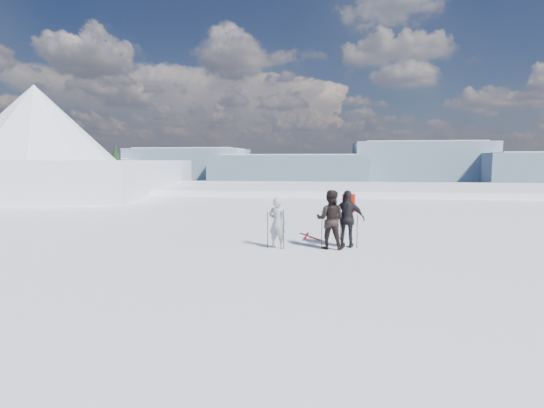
% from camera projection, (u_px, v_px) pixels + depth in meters
% --- Properties ---
extents(lake_basin, '(820.00, 820.00, 71.62)m').
position_uv_depth(lake_basin, '(325.00, 255.00, 42.73)').
color(lake_basin, white).
rests_on(lake_basin, ground).
extents(far_mountain_range, '(770.00, 110.00, 53.00)m').
position_uv_depth(far_mountain_range, '(355.00, 170.00, 457.97)').
color(far_mountain_range, slate).
rests_on(far_mountain_range, ground).
extents(near_ridge, '(31.37, 35.68, 25.62)m').
position_uv_depth(near_ridge, '(74.00, 221.00, 45.20)').
color(near_ridge, white).
rests_on(near_ridge, ground).
extents(skier_grey, '(0.74, 0.61, 1.75)m').
position_uv_depth(skier_grey, '(277.00, 223.00, 14.50)').
color(skier_grey, '#949AA2').
rests_on(skier_grey, ground).
extents(skier_dark, '(1.08, 0.90, 2.01)m').
position_uv_depth(skier_dark, '(330.00, 220.00, 14.39)').
color(skier_dark, black).
rests_on(skier_dark, ground).
extents(skier_pack, '(1.23, 0.67, 1.98)m').
position_uv_depth(skier_pack, '(348.00, 219.00, 14.63)').
color(skier_pack, black).
rests_on(skier_pack, ground).
extents(backpack, '(0.46, 0.31, 0.63)m').
position_uv_depth(backpack, '(349.00, 181.00, 14.74)').
color(backpack, red).
rests_on(backpack, skier_pack).
extents(ski_poles, '(3.06, 0.57, 1.35)m').
position_uv_depth(ski_poles, '(317.00, 231.00, 14.43)').
color(ski_poles, black).
rests_on(ski_poles, ground).
extents(skis_loose, '(0.93, 1.70, 0.03)m').
position_uv_depth(skis_loose, '(308.00, 236.00, 16.73)').
color(skis_loose, black).
rests_on(skis_loose, ground).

